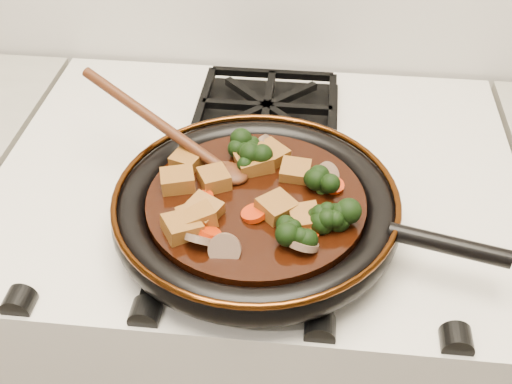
# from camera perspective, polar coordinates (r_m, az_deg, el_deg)

# --- Properties ---
(stove) EXTENTS (0.76, 0.60, 0.90)m
(stove) POSITION_cam_1_polar(r_m,az_deg,el_deg) (1.27, 0.11, -14.18)
(stove) COLOR silver
(stove) RESTS_ON ground
(burner_grate_front) EXTENTS (0.23, 0.23, 0.03)m
(burner_grate_front) POSITION_cam_1_polar(r_m,az_deg,el_deg) (0.83, -0.88, -3.45)
(burner_grate_front) COLOR black
(burner_grate_front) RESTS_ON stove
(burner_grate_back) EXTENTS (0.23, 0.23, 0.03)m
(burner_grate_back) POSITION_cam_1_polar(r_m,az_deg,el_deg) (1.05, 0.96, 7.21)
(burner_grate_back) COLOR black
(burner_grate_back) RESTS_ON stove
(skillet) EXTENTS (0.48, 0.36, 0.05)m
(skillet) POSITION_cam_1_polar(r_m,az_deg,el_deg) (0.81, 0.13, -1.42)
(skillet) COLOR black
(skillet) RESTS_ON burner_grate_front
(braising_sauce) EXTENTS (0.28, 0.28, 0.02)m
(braising_sauce) POSITION_cam_1_polar(r_m,az_deg,el_deg) (0.81, -0.00, -1.13)
(braising_sauce) COLOR black
(braising_sauce) RESTS_ON skillet
(tofu_cube_0) EXTENTS (0.04, 0.04, 0.02)m
(tofu_cube_0) POSITION_cam_1_polar(r_m,az_deg,el_deg) (0.84, 3.51, 1.81)
(tofu_cube_0) COLOR brown
(tofu_cube_0) RESTS_ON braising_sauce
(tofu_cube_1) EXTENTS (0.06, 0.06, 0.03)m
(tofu_cube_1) POSITION_cam_1_polar(r_m,az_deg,el_deg) (0.76, -6.60, -3.12)
(tofu_cube_1) COLOR brown
(tofu_cube_1) RESTS_ON braising_sauce
(tofu_cube_2) EXTENTS (0.06, 0.05, 0.03)m
(tofu_cube_2) POSITION_cam_1_polar(r_m,az_deg,el_deg) (0.77, -5.30, -2.24)
(tofu_cube_2) COLOR brown
(tofu_cube_2) RESTS_ON braising_sauce
(tofu_cube_3) EXTENTS (0.05, 0.05, 0.03)m
(tofu_cube_3) POSITION_cam_1_polar(r_m,az_deg,el_deg) (0.82, -3.74, 1.14)
(tofu_cube_3) COLOR brown
(tofu_cube_3) RESTS_ON braising_sauce
(tofu_cube_4) EXTENTS (0.06, 0.06, 0.03)m
(tofu_cube_4) POSITION_cam_1_polar(r_m,az_deg,el_deg) (0.85, -0.20, 2.67)
(tofu_cube_4) COLOR brown
(tofu_cube_4) RESTS_ON braising_sauce
(tofu_cube_5) EXTENTS (0.06, 0.06, 0.03)m
(tofu_cube_5) POSITION_cam_1_polar(r_m,az_deg,el_deg) (0.78, 1.83, -1.43)
(tofu_cube_5) COLOR brown
(tofu_cube_5) RESTS_ON braising_sauce
(tofu_cube_6) EXTENTS (0.05, 0.05, 0.03)m
(tofu_cube_6) POSITION_cam_1_polar(r_m,az_deg,el_deg) (0.78, -4.74, -1.72)
(tofu_cube_6) COLOR brown
(tofu_cube_6) RESTS_ON braising_sauce
(tofu_cube_7) EXTENTS (0.06, 0.06, 0.02)m
(tofu_cube_7) POSITION_cam_1_polar(r_m,az_deg,el_deg) (0.86, 1.27, 3.28)
(tofu_cube_7) COLOR brown
(tofu_cube_7) RESTS_ON braising_sauce
(tofu_cube_8) EXTENTS (0.05, 0.04, 0.02)m
(tofu_cube_8) POSITION_cam_1_polar(r_m,az_deg,el_deg) (0.86, -6.16, 2.78)
(tofu_cube_8) COLOR brown
(tofu_cube_8) RESTS_ON braising_sauce
(tofu_cube_9) EXTENTS (0.05, 0.05, 0.03)m
(tofu_cube_9) POSITION_cam_1_polar(r_m,az_deg,el_deg) (0.82, -6.97, 0.98)
(tofu_cube_9) COLOR brown
(tofu_cube_9) RESTS_ON braising_sauce
(tofu_cube_10) EXTENTS (0.04, 0.05, 0.02)m
(tofu_cube_10) POSITION_cam_1_polar(r_m,az_deg,el_deg) (0.77, 4.39, -2.36)
(tofu_cube_10) COLOR brown
(tofu_cube_10) RESTS_ON braising_sauce
(broccoli_floret_0) EXTENTS (0.09, 0.08, 0.07)m
(broccoli_floret_0) POSITION_cam_1_polar(r_m,az_deg,el_deg) (0.85, -0.25, 2.71)
(broccoli_floret_0) COLOR black
(broccoli_floret_0) RESTS_ON braising_sauce
(broccoli_floret_1) EXTENTS (0.08, 0.07, 0.06)m
(broccoli_floret_1) POSITION_cam_1_polar(r_m,az_deg,el_deg) (0.76, 5.41, -2.64)
(broccoli_floret_1) COLOR black
(broccoli_floret_1) RESTS_ON braising_sauce
(broccoli_floret_2) EXTENTS (0.07, 0.07, 0.06)m
(broccoli_floret_2) POSITION_cam_1_polar(r_m,az_deg,el_deg) (0.81, 5.81, 0.55)
(broccoli_floret_2) COLOR black
(broccoli_floret_2) RESTS_ON braising_sauce
(broccoli_floret_3) EXTENTS (0.08, 0.09, 0.07)m
(broccoli_floret_3) POSITION_cam_1_polar(r_m,az_deg,el_deg) (0.77, 7.47, -2.61)
(broccoli_floret_3) COLOR black
(broccoli_floret_3) RESTS_ON braising_sauce
(broccoli_floret_4) EXTENTS (0.09, 0.08, 0.06)m
(broccoli_floret_4) POSITION_cam_1_polar(r_m,az_deg,el_deg) (0.87, -0.76, 3.65)
(broccoli_floret_4) COLOR black
(broccoli_floret_4) RESTS_ON braising_sauce
(broccoli_floret_5) EXTENTS (0.07, 0.08, 0.06)m
(broccoli_floret_5) POSITION_cam_1_polar(r_m,az_deg,el_deg) (0.75, 3.57, -3.75)
(broccoli_floret_5) COLOR black
(broccoli_floret_5) RESTS_ON braising_sauce
(carrot_coin_0) EXTENTS (0.03, 0.03, 0.01)m
(carrot_coin_0) POSITION_cam_1_polar(r_m,az_deg,el_deg) (0.80, -4.71, -0.58)
(carrot_coin_0) COLOR #B92705
(carrot_coin_0) RESTS_ON braising_sauce
(carrot_coin_1) EXTENTS (0.03, 0.03, 0.02)m
(carrot_coin_1) POSITION_cam_1_polar(r_m,az_deg,el_deg) (0.78, -0.16, -1.92)
(carrot_coin_1) COLOR #B92705
(carrot_coin_1) RESTS_ON braising_sauce
(carrot_coin_2) EXTENTS (0.03, 0.03, 0.01)m
(carrot_coin_2) POSITION_cam_1_polar(r_m,az_deg,el_deg) (0.82, 6.94, 0.54)
(carrot_coin_2) COLOR #B92705
(carrot_coin_2) RESTS_ON braising_sauce
(carrot_coin_3) EXTENTS (0.03, 0.03, 0.02)m
(carrot_coin_3) POSITION_cam_1_polar(r_m,az_deg,el_deg) (0.76, -4.16, -3.60)
(carrot_coin_3) COLOR #B92705
(carrot_coin_3) RESTS_ON braising_sauce
(carrot_coin_4) EXTENTS (0.03, 0.03, 0.02)m
(carrot_coin_4) POSITION_cam_1_polar(r_m,az_deg,el_deg) (0.76, 4.48, -3.50)
(carrot_coin_4) COLOR #B92705
(carrot_coin_4) RESTS_ON braising_sauce
(mushroom_slice_0) EXTENTS (0.04, 0.04, 0.03)m
(mushroom_slice_0) POSITION_cam_1_polar(r_m,az_deg,el_deg) (0.74, -4.92, -4.25)
(mushroom_slice_0) COLOR brown
(mushroom_slice_0) RESTS_ON braising_sauce
(mushroom_slice_1) EXTENTS (0.03, 0.04, 0.03)m
(mushroom_slice_1) POSITION_cam_1_polar(r_m,az_deg,el_deg) (0.88, 1.09, 4.08)
(mushroom_slice_1) COLOR brown
(mushroom_slice_1) RESTS_ON braising_sauce
(mushroom_slice_2) EXTENTS (0.04, 0.04, 0.03)m
(mushroom_slice_2) POSITION_cam_1_polar(r_m,az_deg,el_deg) (0.84, 6.41, 1.65)
(mushroom_slice_2) COLOR brown
(mushroom_slice_2) RESTS_ON braising_sauce
(mushroom_slice_3) EXTENTS (0.05, 0.05, 0.03)m
(mushroom_slice_3) POSITION_cam_1_polar(r_m,az_deg,el_deg) (0.74, 4.19, -4.63)
(mushroom_slice_3) COLOR brown
(mushroom_slice_3) RESTS_ON braising_sauce
(mushroom_slice_4) EXTENTS (0.04, 0.03, 0.04)m
(mushroom_slice_4) POSITION_cam_1_polar(r_m,az_deg,el_deg) (0.73, -2.81, -5.13)
(mushroom_slice_4) COLOR brown
(mushroom_slice_4) RESTS_ON braising_sauce
(wooden_spoon) EXTENTS (0.15, 0.10, 0.26)m
(wooden_spoon) POSITION_cam_1_polar(r_m,az_deg,el_deg) (0.86, -6.35, 4.45)
(wooden_spoon) COLOR #431F0E
(wooden_spoon) RESTS_ON braising_sauce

